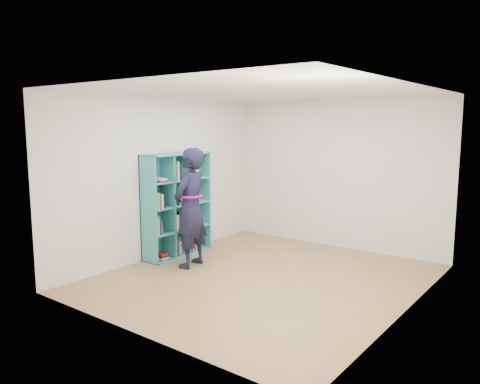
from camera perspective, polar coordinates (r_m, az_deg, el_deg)
The scene contains 9 objects.
floor at distance 6.74m, azimuth 2.73°, elevation -10.46°, with size 4.50×4.50×0.00m, color olive.
ceiling at distance 6.40m, azimuth 2.90°, elevation 12.17°, with size 4.50×4.50×0.00m, color white.
wall_left at distance 7.74m, azimuth -9.47°, elevation 1.76°, with size 0.02×4.50×2.60m, color silver.
wall_right at distance 5.57m, azimuth 20.01°, elevation -1.15°, with size 0.02×4.50×2.60m, color silver.
wall_back at distance 8.38m, azimuth 11.58°, elevation 2.20°, with size 4.00×0.02×2.60m, color silver.
wall_front at distance 4.78m, azimuth -12.68°, elevation -2.34°, with size 4.00×0.02×2.60m, color silver.
bookshelf at distance 7.78m, azimuth -7.87°, elevation -1.77°, with size 0.37×1.27×1.70m.
person at distance 7.11m, azimuth -6.08°, elevation -1.93°, with size 0.55×0.73×1.82m.
smartphone at distance 7.22m, azimuth -6.66°, elevation -0.82°, with size 0.04×0.10×0.13m.
Camera 1 is at (3.62, -5.26, 2.17)m, focal length 35.00 mm.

